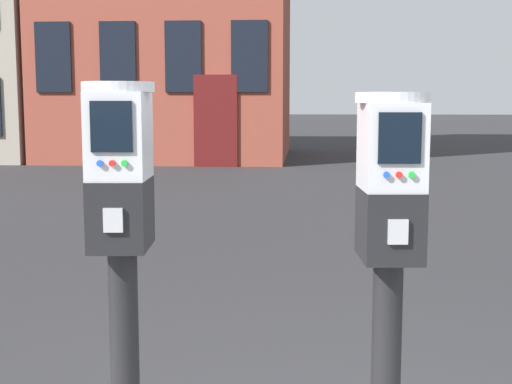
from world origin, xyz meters
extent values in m
cube|color=black|center=(-0.80, -0.30, 1.16)|extent=(0.19, 0.25, 0.21)
cube|color=#A5A8AD|center=(-0.79, -0.42, 1.16)|extent=(0.06, 0.02, 0.07)
cube|color=#B7BABF|center=(-0.80, -0.30, 1.40)|extent=(0.19, 0.24, 0.26)
cube|color=black|center=(-0.79, -0.41, 1.43)|extent=(0.12, 0.02, 0.15)
cylinder|color=blue|center=(-0.82, -0.42, 1.32)|extent=(0.02, 0.01, 0.02)
cylinder|color=red|center=(-0.79, -0.41, 1.32)|extent=(0.02, 0.01, 0.02)
cylinder|color=green|center=(-0.75, -0.41, 1.32)|extent=(0.02, 0.01, 0.02)
cylinder|color=#B7BABF|center=(-0.80, -0.30, 1.54)|extent=(0.23, 0.23, 0.03)
cube|color=black|center=(0.01, -0.30, 1.14)|extent=(0.19, 0.25, 0.21)
cube|color=#A5A8AD|center=(0.02, -0.42, 1.14)|extent=(0.06, 0.02, 0.07)
cube|color=#B7BABF|center=(0.01, -0.30, 1.37)|extent=(0.19, 0.24, 0.25)
cube|color=black|center=(0.02, -0.41, 1.40)|extent=(0.12, 0.02, 0.14)
cylinder|color=blue|center=(-0.02, -0.42, 1.30)|extent=(0.02, 0.01, 0.02)
cylinder|color=red|center=(0.02, -0.41, 1.30)|extent=(0.02, 0.01, 0.02)
cylinder|color=green|center=(0.05, -0.41, 1.30)|extent=(0.02, 0.01, 0.02)
cylinder|color=#B7BABF|center=(0.01, -0.30, 1.51)|extent=(0.23, 0.23, 0.03)
cube|color=black|center=(-6.08, 13.83, 2.51)|extent=(0.83, 0.06, 1.60)
cube|color=black|center=(-4.57, 13.83, 2.51)|extent=(0.83, 0.06, 1.60)
cube|color=black|center=(-3.06, 13.83, 2.51)|extent=(0.83, 0.06, 1.60)
cube|color=black|center=(-1.55, 13.83, 2.51)|extent=(0.83, 0.06, 1.60)
cube|color=#591414|center=(-2.33, 13.83, 1.05)|extent=(1.00, 0.07, 2.10)
camera|label=1|loc=(-0.24, -2.39, 1.50)|focal=49.93mm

